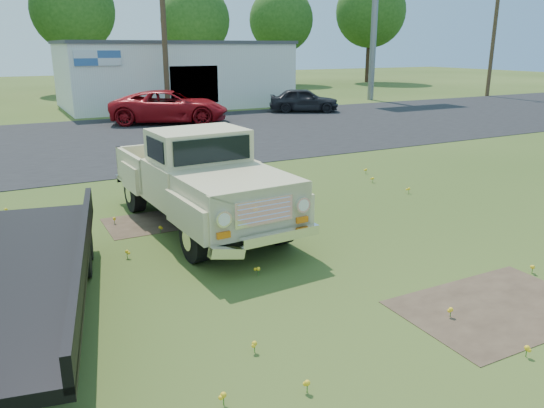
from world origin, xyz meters
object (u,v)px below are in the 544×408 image
Objects in this scene: flatbed_trailer at (1,266)px; red_pickup at (170,107)px; vintage_pickup_truck at (200,178)px; dark_sedan at (304,100)px.

flatbed_trailer reaches higher than red_pickup.
dark_sedan is (12.91, 17.06, -0.38)m from vintage_pickup_truck.
flatbed_trailer is at bearing -147.60° from vintage_pickup_truck.
dark_sedan is at bearing -61.85° from red_pickup.
vintage_pickup_truck is at bearing -172.68° from red_pickup.
flatbed_trailer is (-3.99, -2.87, -0.16)m from vintage_pickup_truck.
vintage_pickup_truck is at bearing 169.89° from dark_sedan.
red_pickup is at bearing 71.74° from vintage_pickup_truck.
flatbed_trailer reaches higher than dark_sedan.
vintage_pickup_truck is 21.40m from dark_sedan.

